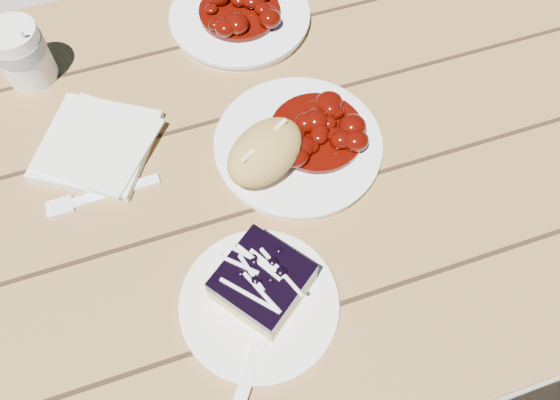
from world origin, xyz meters
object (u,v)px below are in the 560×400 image
object	(u,v)px
main_plate	(298,146)
dessert_plate	(259,304)
coffee_cup	(22,54)
second_plate	(240,17)
blueberry_cake	(263,282)
bread_roll	(265,152)
picnic_table	(138,245)

from	to	relation	value
main_plate	dessert_plate	size ratio (longest dim) A/B	1.22
coffee_cup	second_plate	world-z (taller)	coffee_cup
blueberry_cake	second_plate	world-z (taller)	blueberry_cake
blueberry_cake	second_plate	bearing A→B (deg)	40.58
bread_roll	second_plate	size ratio (longest dim) A/B	0.54
picnic_table	second_plate	distance (m)	0.41
dessert_plate	blueberry_cake	distance (m)	0.04
main_plate	coffee_cup	distance (m)	0.43
bread_roll	blueberry_cake	bearing A→B (deg)	-108.79
bread_roll	second_plate	world-z (taller)	bread_roll
dessert_plate	second_plate	distance (m)	0.49
dessert_plate	second_plate	world-z (taller)	second_plate
coffee_cup	blueberry_cake	bearing A→B (deg)	-62.76
picnic_table	main_plate	size ratio (longest dim) A/B	8.58
main_plate	blueberry_cake	distance (m)	0.22
picnic_table	main_plate	xyz separation A→B (m)	(0.27, -0.01, 0.17)
bread_roll	second_plate	bearing A→B (deg)	80.41
second_plate	coffee_cup	bearing A→B (deg)	-178.34
main_plate	bread_roll	xyz separation A→B (m)	(-0.06, -0.02, 0.04)
picnic_table	bread_roll	distance (m)	0.30
picnic_table	bread_roll	world-z (taller)	bread_roll
main_plate	coffee_cup	bearing A→B (deg)	142.80
dessert_plate	coffee_cup	bearing A→B (deg)	115.49
main_plate	bread_roll	distance (m)	0.07
bread_roll	dessert_plate	bearing A→B (deg)	-110.14
coffee_cup	second_plate	xyz separation A→B (m)	(0.34, 0.01, -0.04)
picnic_table	main_plate	distance (m)	0.32
second_plate	picnic_table	bearing A→B (deg)	-134.91
main_plate	second_plate	distance (m)	0.27
bread_roll	blueberry_cake	world-z (taller)	bread_roll
dessert_plate	coffee_cup	xyz separation A→B (m)	(-0.22, 0.46, 0.04)
main_plate	second_plate	xyz separation A→B (m)	(-0.01, 0.27, 0.00)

